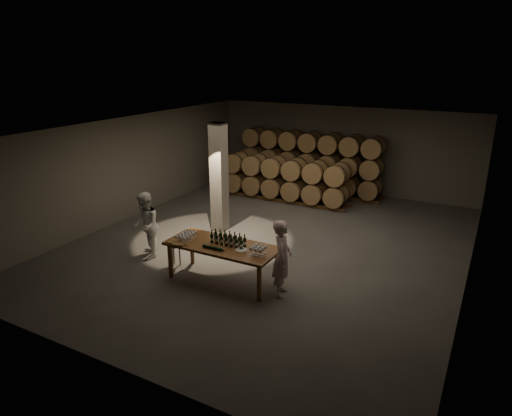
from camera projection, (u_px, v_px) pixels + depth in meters
The scene contains 15 objects.
room at pixel (219, 178), 13.18m from camera, with size 12.00×12.00×12.00m.
tasting_table at pixel (222, 249), 10.38m from camera, with size 2.60×1.10×0.90m.
barrel_stack_back at pixel (310, 161), 17.10m from camera, with size 5.48×0.95×2.31m.
barrel_stack_front at pixel (285, 178), 16.23m from camera, with size 4.70×0.95×1.57m.
bottle_cluster at pixel (228, 240), 10.32m from camera, with size 0.86×0.23×0.31m.
lying_bottles at pixel (213, 248), 10.09m from camera, with size 0.58×0.07×0.07m.
glass_cluster_left at pixel (186, 235), 10.60m from camera, with size 0.30×0.52×0.16m.
glass_cluster_right at pixel (258, 248), 9.83m from camera, with size 0.31×0.31×0.18m.
plate at pixel (241, 250), 10.05m from camera, with size 0.27×0.27×0.02m, color white.
notebook_near at pixel (179, 244), 10.36m from camera, with size 0.27×0.21×0.03m, color olive.
notebook_corner at pixel (173, 241), 10.51m from camera, with size 0.22×0.28×0.02m, color olive.
pen at pixel (185, 246), 10.28m from camera, with size 0.01×0.01×0.14m, color black.
stool at pixel (175, 248), 11.27m from camera, with size 0.33×0.33×0.55m.
person_man at pixel (282, 258), 9.75m from camera, with size 0.63×0.41×1.72m, color beige.
person_woman at pixel (145, 226), 11.58m from camera, with size 0.84×0.66×1.73m, color white.
Camera 1 is at (5.21, -10.52, 4.99)m, focal length 32.00 mm.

